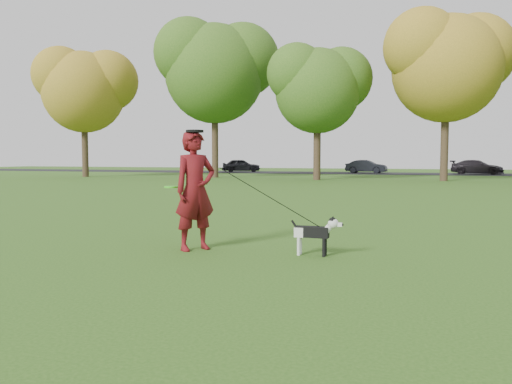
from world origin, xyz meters
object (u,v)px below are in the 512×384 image
(car_mid, at_px, (366,167))
(car_right, at_px, (477,167))
(man, at_px, (195,191))
(car_left, at_px, (241,165))
(dog, at_px, (316,231))

(car_mid, distance_m, car_right, 9.50)
(car_mid, bearing_deg, man, -171.06)
(car_right, bearing_deg, car_mid, 100.90)
(man, relative_size, car_right, 0.45)
(man, bearing_deg, car_left, 56.23)
(man, height_order, dog, man)
(dog, height_order, car_right, car_right)
(car_mid, relative_size, car_right, 0.87)
(car_mid, xyz_separation_m, car_right, (9.50, 0.00, 0.01))
(man, bearing_deg, car_right, 25.78)
(man, relative_size, car_left, 0.50)
(man, bearing_deg, car_mid, 39.21)
(car_left, distance_m, car_mid, 12.42)
(dog, bearing_deg, car_mid, 94.72)
(dog, bearing_deg, car_right, 81.18)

